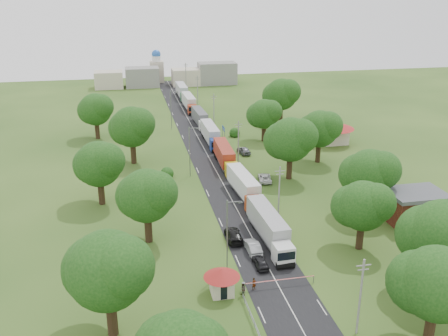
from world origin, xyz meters
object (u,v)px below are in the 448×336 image
object	(u,v)px
info_sign	(224,131)
truck_0	(269,227)
pedestrian_near	(254,284)
car_lane_mid	(253,247)
car_lane_front	(260,262)
boom_barrier	(269,282)
guard_booth	(222,278)

from	to	relation	value
info_sign	truck_0	bearing A→B (deg)	-93.69
info_sign	truck_0	world-z (taller)	truck_0
info_sign	pedestrian_near	size ratio (longest dim) A/B	2.60
car_lane_mid	car_lane_front	bearing A→B (deg)	88.46
boom_barrier	pedestrian_near	world-z (taller)	pedestrian_near
truck_0	pedestrian_near	size ratio (longest dim) A/B	9.83
boom_barrier	truck_0	bearing A→B (deg)	73.39
guard_booth	car_lane_front	distance (m)	8.10
pedestrian_near	car_lane_front	bearing A→B (deg)	42.97
boom_barrier	car_lane_mid	distance (m)	9.07
boom_barrier	car_lane_mid	size ratio (longest dim) A/B	1.96
car_lane_front	pedestrian_near	world-z (taller)	pedestrian_near
boom_barrier	guard_booth	size ratio (longest dim) A/B	2.10
truck_0	pedestrian_near	bearing A→B (deg)	-114.61
truck_0	car_lane_mid	xyz separation A→B (m)	(-3.08, -2.45, -1.50)
pedestrian_near	boom_barrier	bearing A→B (deg)	-24.74
car_lane_front	car_lane_mid	size ratio (longest dim) A/B	0.84
truck_0	car_lane_front	size ratio (longest dim) A/B	3.94
truck_0	car_lane_front	world-z (taller)	truck_0
boom_barrier	truck_0	world-z (taller)	truck_0
car_lane_front	pedestrian_near	size ratio (longest dim) A/B	2.49
car_lane_mid	truck_0	bearing A→B (deg)	-143.04
truck_0	info_sign	bearing A→B (deg)	86.31
car_lane_mid	boom_barrier	bearing A→B (deg)	86.20
guard_booth	boom_barrier	bearing A→B (deg)	0.01
truck_0	car_lane_front	distance (m)	7.38
truck_0	car_lane_front	bearing A→B (deg)	-115.29
boom_barrier	pedestrian_near	distance (m)	1.82
car_lane_mid	info_sign	bearing A→B (deg)	-98.48
info_sign	car_lane_mid	distance (m)	51.36
info_sign	truck_0	size ratio (longest dim) A/B	0.26
boom_barrier	car_lane_mid	bearing A→B (deg)	87.74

